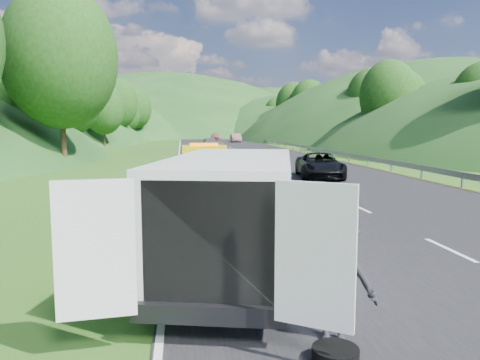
{
  "coord_description": "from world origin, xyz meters",
  "views": [
    {
      "loc": [
        -3.54,
        -12.56,
        3.1
      ],
      "look_at": [
        -1.67,
        2.52,
        1.3
      ],
      "focal_mm": 35.0,
      "sensor_mm": 36.0,
      "label": 1
    }
  ],
  "objects": [
    {
      "name": "ground",
      "position": [
        0.0,
        0.0,
        0.0
      ],
      "size": [
        320.0,
        320.0,
        0.0
      ],
      "primitive_type": "plane",
      "color": "#38661E",
      "rests_on": "ground"
    },
    {
      "name": "road_surface",
      "position": [
        3.0,
        40.0,
        0.01
      ],
      "size": [
        14.0,
        200.0,
        0.02
      ],
      "primitive_type": "cube",
      "color": "black",
      "rests_on": "ground"
    },
    {
      "name": "guardrail",
      "position": [
        10.3,
        52.5,
        0.0
      ],
      "size": [
        0.06,
        140.0,
        1.52
      ],
      "primitive_type": "cube",
      "color": "gray",
      "rests_on": "ground"
    },
    {
      "name": "tree_line_left",
      "position": [
        -19.0,
        60.0,
        0.0
      ],
      "size": [
        14.0,
        140.0,
        14.0
      ],
      "primitive_type": null,
      "color": "#285A1A",
      "rests_on": "ground"
    },
    {
      "name": "tree_line_right",
      "position": [
        23.0,
        60.0,
        0.0
      ],
      "size": [
        14.0,
        140.0,
        14.0
      ],
      "primitive_type": null,
      "color": "#285A1A",
      "rests_on": "ground"
    },
    {
      "name": "hills_backdrop",
      "position": [
        6.5,
        134.7,
        0.0
      ],
      "size": [
        201.0,
        288.6,
        44.0
      ],
      "primitive_type": null,
      "color": "#2D5B23",
      "rests_on": "ground"
    },
    {
      "name": "tow_truck",
      "position": [
        -2.57,
        7.49,
        1.12
      ],
      "size": [
        2.03,
        5.33,
        2.29
      ],
      "rotation": [
        0.0,
        0.0,
        0.0
      ],
      "color": "black",
      "rests_on": "ground"
    },
    {
      "name": "white_van",
      "position": [
        -2.54,
        -3.36,
        1.4
      ],
      "size": [
        4.45,
        7.46,
        2.48
      ],
      "rotation": [
        0.0,
        0.0,
        -0.22
      ],
      "color": "black",
      "rests_on": "ground"
    },
    {
      "name": "woman",
      "position": [
        -3.17,
        1.76,
        0.0
      ],
      "size": [
        0.74,
        0.82,
        1.84
      ],
      "primitive_type": "imported",
      "rotation": [
        0.0,
        0.0,
        2.03
      ],
      "color": "silver",
      "rests_on": "ground"
    },
    {
      "name": "child",
      "position": [
        -1.58,
        -1.3,
        0.0
      ],
      "size": [
        0.6,
        0.54,
        1.01
      ],
      "primitive_type": "imported",
      "rotation": [
        0.0,
        0.0,
        -0.4
      ],
      "color": "tan",
      "rests_on": "ground"
    },
    {
      "name": "worker",
      "position": [
        -1.42,
        -6.4,
        0.0
      ],
      "size": [
        1.32,
        0.96,
        1.83
      ],
      "primitive_type": "imported",
      "rotation": [
        0.0,
        0.0,
        -0.26
      ],
      "color": "black",
      "rests_on": "ground"
    },
    {
      "name": "suitcase",
      "position": [
        -4.51,
        0.95,
        0.32
      ],
      "size": [
        0.45,
        0.34,
        0.64
      ],
      "primitive_type": "cube",
      "rotation": [
        0.0,
        0.0,
        -0.33
      ],
      "color": "#5A5B44",
      "rests_on": "ground"
    },
    {
      "name": "passing_suv",
      "position": [
        4.41,
        13.79,
        0.0
      ],
      "size": [
        3.13,
        5.54,
        1.46
      ],
      "primitive_type": "imported",
      "rotation": [
        0.0,
        0.0,
        -0.14
      ],
      "color": "black",
      "rests_on": "ground"
    },
    {
      "name": "dist_car_a",
      "position": [
        0.01,
        48.09,
        0.0
      ],
      "size": [
        1.81,
        4.51,
        1.54
      ],
      "primitive_type": "imported",
      "color": "#4C4D51",
      "rests_on": "ground"
    },
    {
      "name": "dist_car_b",
      "position": [
        6.05,
        71.23,
        0.0
      ],
      "size": [
        1.64,
        4.71,
        1.55
      ],
      "primitive_type": "imported",
      "color": "#754E56",
      "rests_on": "ground"
    },
    {
      "name": "dist_car_c",
      "position": [
        3.43,
        85.35,
        0.0
      ],
      "size": [
        1.86,
        4.58,
        1.33
      ],
      "primitive_type": "imported",
      "color": "#9A4D50",
      "rests_on": "ground"
    }
  ]
}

